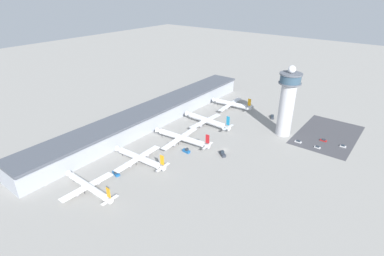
# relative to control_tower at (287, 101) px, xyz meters

# --- Properties ---
(ground_plane) EXTENTS (1000.00, 1000.00, 0.00)m
(ground_plane) POSITION_rel_control_tower_xyz_m (-47.51, 21.73, -26.71)
(ground_plane) COLOR gray
(terminal_building) EXTENTS (221.68, 25.00, 14.12)m
(terminal_building) POSITION_rel_control_tower_xyz_m (-47.51, 91.73, -19.56)
(terminal_building) COLOR #A3A8B2
(terminal_building) RESTS_ON ground
(control_tower) EXTENTS (15.82, 15.82, 52.50)m
(control_tower) POSITION_rel_control_tower_xyz_m (0.00, 0.00, 0.00)
(control_tower) COLOR #BCBCC1
(control_tower) RESTS_ON ground
(parking_lot_surface) EXTENTS (64.00, 40.00, 0.01)m
(parking_lot_surface) POSITION_rel_control_tower_xyz_m (19.53, -27.60, -26.71)
(parking_lot_surface) COLOR #424247
(parking_lot_surface) RESTS_ON ground
(airplane_gate_alpha) EXTENTS (31.75, 39.65, 11.35)m
(airplane_gate_alpha) POSITION_rel_control_tower_xyz_m (-132.13, 56.39, -23.03)
(airplane_gate_alpha) COLOR white
(airplane_gate_alpha) RESTS_ON ground
(airplane_gate_bravo) EXTENTS (37.31, 41.11, 12.40)m
(airplane_gate_bravo) POSITION_rel_control_tower_xyz_m (-94.99, 55.89, -22.83)
(airplane_gate_bravo) COLOR white
(airplane_gate_bravo) RESTS_ON ground
(airplane_gate_charlie) EXTENTS (38.93, 45.76, 12.86)m
(airplane_gate_charlie) POSITION_rel_control_tower_xyz_m (-58.32, 51.57, -22.30)
(airplane_gate_charlie) COLOR white
(airplane_gate_charlie) RESTS_ON ground
(airplane_gate_delta) EXTENTS (35.55, 43.72, 13.67)m
(airplane_gate_delta) POSITION_rel_control_tower_xyz_m (-22.88, 54.56, -22.44)
(airplane_gate_delta) COLOR silver
(airplane_gate_delta) RESTS_ON ground
(airplane_gate_echo) EXTENTS (38.63, 38.00, 12.48)m
(airplane_gate_echo) POSITION_rel_control_tower_xyz_m (21.27, 58.33, -22.73)
(airplane_gate_echo) COLOR silver
(airplane_gate_echo) RESTS_ON ground
(service_truck_catering) EXTENTS (8.17, 5.45, 2.63)m
(service_truck_catering) POSITION_rel_control_tower_xyz_m (23.61, 18.75, -25.80)
(service_truck_catering) COLOR black
(service_truck_catering) RESTS_ON ground
(service_truck_fuel) EXTENTS (4.09, 6.51, 2.48)m
(service_truck_fuel) POSITION_rel_control_tower_xyz_m (-112.26, 57.70, -25.86)
(service_truck_fuel) COLOR black
(service_truck_fuel) RESTS_ON ground
(service_truck_baggage) EXTENTS (5.65, 6.52, 3.11)m
(service_truck_baggage) POSITION_rel_control_tower_xyz_m (-54.53, 19.22, -25.63)
(service_truck_baggage) COLOR black
(service_truck_baggage) RESTS_ON ground
(service_truck_water) EXTENTS (2.93, 5.74, 3.08)m
(service_truck_water) POSITION_rel_control_tower_xyz_m (-66.04, 40.75, -25.64)
(service_truck_water) COLOR black
(service_truck_water) RESTS_ON ground
(car_green_van) EXTENTS (1.84, 4.77, 1.43)m
(car_green_van) POSITION_rel_control_tower_xyz_m (-5.94, -14.20, -26.16)
(car_green_van) COLOR black
(car_green_van) RESTS_ON ground
(car_maroon_suv) EXTENTS (1.92, 4.70, 1.53)m
(car_maroon_suv) POSITION_rel_control_tower_xyz_m (7.20, -28.08, -26.12)
(car_maroon_suv) COLOR black
(car_maroon_suv) RESTS_ON ground
(car_silver_sedan) EXTENTS (2.01, 4.13, 1.39)m
(car_silver_sedan) POSITION_rel_control_tower_xyz_m (-5.74, -27.73, -26.18)
(car_silver_sedan) COLOR black
(car_silver_sedan) RESTS_ON ground
(car_yellow_taxi) EXTENTS (2.03, 4.10, 1.55)m
(car_yellow_taxi) POSITION_rel_control_tower_xyz_m (6.54, -41.49, -26.11)
(car_yellow_taxi) COLOR black
(car_yellow_taxi) RESTS_ON ground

